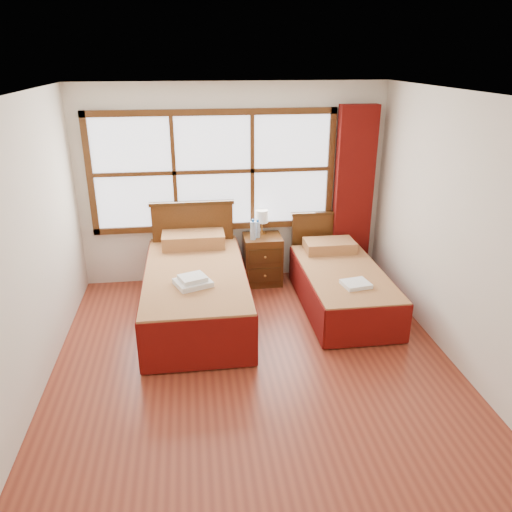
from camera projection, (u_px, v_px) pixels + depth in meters
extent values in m
plane|color=brown|center=(255.00, 368.00, 4.97)|extent=(4.50, 4.50, 0.00)
plane|color=white|center=(255.00, 95.00, 3.99)|extent=(4.50, 4.50, 0.00)
plane|color=silver|center=(233.00, 185.00, 6.54)|extent=(4.00, 0.00, 4.00)
plane|color=silver|center=(22.00, 258.00, 4.23)|extent=(0.00, 4.50, 4.50)
plane|color=silver|center=(464.00, 236.00, 4.72)|extent=(0.00, 4.50, 4.50)
cube|color=white|center=(214.00, 171.00, 6.41)|extent=(3.00, 0.02, 1.40)
cube|color=#4E2A11|center=(215.00, 226.00, 6.67)|extent=(3.16, 0.06, 0.08)
cube|color=#4E2A11|center=(212.00, 112.00, 6.11)|extent=(3.16, 0.06, 0.08)
cube|color=#4E2A11|center=(90.00, 175.00, 6.20)|extent=(0.08, 0.06, 1.56)
cube|color=#4E2A11|center=(330.00, 168.00, 6.58)|extent=(0.08, 0.06, 1.56)
cube|color=#4E2A11|center=(174.00, 173.00, 6.33)|extent=(0.05, 0.05, 1.40)
cube|color=#4E2A11|center=(252.00, 171.00, 6.45)|extent=(0.05, 0.05, 1.40)
cube|color=#4E2A11|center=(214.00, 172.00, 6.39)|extent=(3.00, 0.05, 0.05)
cube|color=#600D09|center=(353.00, 194.00, 6.66)|extent=(0.50, 0.16, 2.30)
cube|color=#3D220C|center=(197.00, 304.00, 5.88)|extent=(1.01, 2.02, 0.33)
cube|color=maroon|center=(196.00, 281.00, 5.76)|extent=(1.13, 2.24, 0.27)
cube|color=#690F0B|center=(147.00, 297.00, 5.76)|extent=(0.03, 2.24, 0.56)
cube|color=#690F0B|center=(244.00, 291.00, 5.89)|extent=(0.03, 2.24, 0.56)
cube|color=#690F0B|center=(199.00, 345.00, 4.80)|extent=(1.13, 0.03, 0.56)
cube|color=maroon|center=(193.00, 239.00, 6.42)|extent=(0.79, 0.46, 0.18)
cube|color=#4E2A11|center=(194.00, 244.00, 6.66)|extent=(1.06, 0.06, 1.10)
cube|color=#3D220C|center=(192.00, 203.00, 6.45)|extent=(1.10, 0.08, 0.04)
cube|color=#3D220C|center=(342.00, 298.00, 6.10)|extent=(0.82, 1.65, 0.27)
cube|color=maroon|center=(343.00, 279.00, 6.01)|extent=(0.92, 1.83, 0.22)
cube|color=#690F0B|center=(305.00, 291.00, 6.00)|extent=(0.03, 1.83, 0.46)
cube|color=#690F0B|center=(379.00, 287.00, 6.12)|extent=(0.03, 1.83, 0.46)
cube|color=#690F0B|center=(368.00, 327.00, 5.23)|extent=(0.92, 0.03, 0.46)
cube|color=maroon|center=(329.00, 246.00, 6.55)|extent=(0.64, 0.38, 0.14)
cube|color=#4E2A11|center=(322.00, 245.00, 6.91)|extent=(0.86, 0.06, 0.90)
cube|color=#3D220C|center=(324.00, 213.00, 6.74)|extent=(0.90, 0.08, 0.04)
cube|color=#4E2A11|center=(262.00, 259.00, 6.72)|extent=(0.50, 0.44, 0.66)
cube|color=#3D220C|center=(265.00, 275.00, 6.56)|extent=(0.44, 0.02, 0.20)
cube|color=#3D220C|center=(265.00, 257.00, 6.46)|extent=(0.44, 0.02, 0.20)
sphere|color=#B2843C|center=(265.00, 276.00, 6.54)|extent=(0.03, 0.03, 0.03)
sphere|color=#B2843C|center=(265.00, 257.00, 6.44)|extent=(0.03, 0.03, 0.03)
cube|color=white|center=(193.00, 283.00, 5.33)|extent=(0.45, 0.42, 0.06)
cube|color=white|center=(193.00, 278.00, 5.31)|extent=(0.33, 0.32, 0.05)
cube|color=white|center=(356.00, 284.00, 5.58)|extent=(0.33, 0.30, 0.05)
cylinder|color=#BE853D|center=(262.00, 233.00, 6.70)|extent=(0.10, 0.10, 0.02)
cylinder|color=#BE853D|center=(262.00, 227.00, 6.67)|extent=(0.02, 0.02, 0.14)
cylinder|color=silver|center=(262.00, 216.00, 6.61)|extent=(0.17, 0.17, 0.17)
cylinder|color=#A0B7CE|center=(253.00, 231.00, 6.45)|extent=(0.07, 0.07, 0.24)
cylinder|color=#1758B3|center=(253.00, 221.00, 6.39)|extent=(0.04, 0.04, 0.03)
cylinder|color=#A0B7CE|center=(258.00, 230.00, 6.52)|extent=(0.06, 0.06, 0.21)
cylinder|color=#1758B3|center=(258.00, 221.00, 6.48)|extent=(0.03, 0.03, 0.03)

